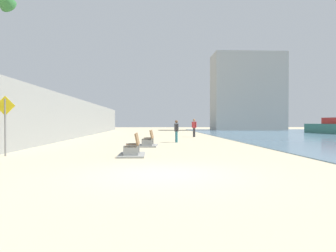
{
  "coord_description": "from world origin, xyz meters",
  "views": [
    {
      "loc": [
        -0.32,
        -8.96,
        1.47
      ],
      "look_at": [
        0.95,
        16.9,
        1.13
      ],
      "focal_mm": 34.38,
      "sensor_mm": 36.0,
      "label": 1
    }
  ],
  "objects": [
    {
      "name": "bench_near",
      "position": [
        -1.17,
        4.94,
        0.23
      ],
      "size": [
        1.1,
        2.1,
        0.98
      ],
      "color": "gray",
      "rests_on": "ground"
    },
    {
      "name": "boat_far_left",
      "position": [
        21.6,
        29.39,
        0.79
      ],
      "size": [
        2.93,
        7.83,
        1.94
      ],
      "color": "#337060",
      "rests_on": "water_bay"
    },
    {
      "name": "person_walking",
      "position": [
        1.4,
        13.85,
        0.91
      ],
      "size": [
        0.29,
        0.49,
        1.59
      ],
      "color": "teal",
      "rests_on": "ground"
    },
    {
      "name": "person_standing",
      "position": [
        3.73,
        21.98,
        1.03
      ],
      "size": [
        0.42,
        0.38,
        1.75
      ],
      "color": "#333338",
      "rests_on": "ground"
    },
    {
      "name": "seawall",
      "position": [
        -7.5,
        18.0,
        1.79
      ],
      "size": [
        0.8,
        64.0,
        3.59
      ],
      "primitive_type": "cube",
      "color": "gray",
      "rests_on": "ground"
    },
    {
      "name": "harbor_building",
      "position": [
        16.16,
        46.0,
        6.58
      ],
      "size": [
        12.0,
        6.0,
        13.16
      ],
      "primitive_type": "cube",
      "color": "#9E9E99",
      "rests_on": "ground"
    },
    {
      "name": "ground_plane",
      "position": [
        0.0,
        18.0,
        0.0
      ],
      "size": [
        120.0,
        120.0,
        0.0
      ],
      "primitive_type": "plane",
      "color": "#C6B793"
    },
    {
      "name": "pedestrian_sign",
      "position": [
        -6.61,
        5.1,
        1.61
      ],
      "size": [
        0.85,
        0.08,
        2.58
      ],
      "color": "slate",
      "rests_on": "ground"
    },
    {
      "name": "bench_far",
      "position": [
        -0.56,
        10.34,
        0.23
      ],
      "size": [
        1.23,
        2.16,
        0.98
      ],
      "color": "gray",
      "rests_on": "ground"
    }
  ]
}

